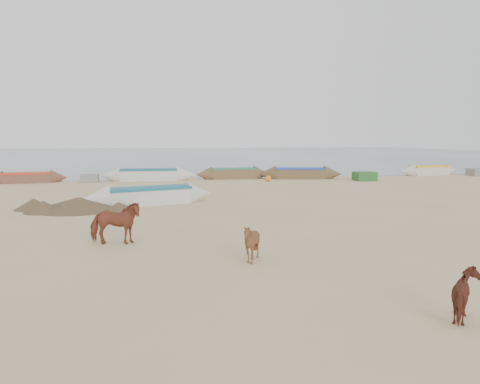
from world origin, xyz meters
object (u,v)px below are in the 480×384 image
Objects in this scene: calf_front at (251,243)px; near_canoe at (149,196)px; cow_adult at (115,223)px; calf_right at (469,296)px.

near_canoe is (-2.54, 11.06, -0.09)m from calf_front.
cow_adult is 8.42m from near_canoe.
calf_front is at bearing 46.29° from calf_right.
calf_front is (3.49, -2.69, -0.14)m from cow_adult.
cow_adult reaches higher than calf_front.
cow_adult is at bearing -114.48° from near_canoe.
calf_right is 0.13× the size of near_canoe.
calf_front is 5.22m from calf_right.
calf_right is at bearing -131.33° from cow_adult.
calf_right is at bearing -88.80° from near_canoe.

